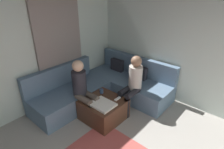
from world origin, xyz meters
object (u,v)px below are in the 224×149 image
ottoman (103,109)px  coffee_mug (101,91)px  game_remote (118,99)px  sectional_couch (105,87)px  person_on_couch_back (132,82)px  person_on_couch_side (83,88)px

ottoman → coffee_mug: bearing=140.7°
game_remote → sectional_couch: bearing=152.8°
person_on_couch_back → ottoman: bearing=69.2°
coffee_mug → game_remote: (0.40, 0.04, -0.04)m
game_remote → person_on_couch_side: person_on_couch_side is taller
person_on_couch_back → person_on_couch_side: (-0.60, -0.82, 0.00)m
ottoman → sectional_couch: bearing=131.5°
ottoman → game_remote: (0.18, 0.22, 0.22)m
sectional_couch → person_on_couch_side: 0.86m
sectional_couch → game_remote: sectional_couch is taller
person_on_couch_back → person_on_couch_side: bearing=53.9°
sectional_couch → person_on_couch_side: person_on_couch_side is taller
coffee_mug → person_on_couch_back: size_ratio=0.08×
coffee_mug → game_remote: 0.40m
coffee_mug → person_on_couch_back: bearing=44.3°
game_remote → person_on_couch_side: bearing=-142.6°
sectional_couch → ottoman: (0.51, -0.57, -0.07)m
sectional_couch → game_remote: (0.69, -0.35, 0.15)m
game_remote → ottoman: bearing=-129.3°
ottoman → person_on_couch_back: 0.81m
coffee_mug → person_on_couch_back: person_on_couch_back is taller
game_remote → person_on_couch_back: bearing=81.8°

